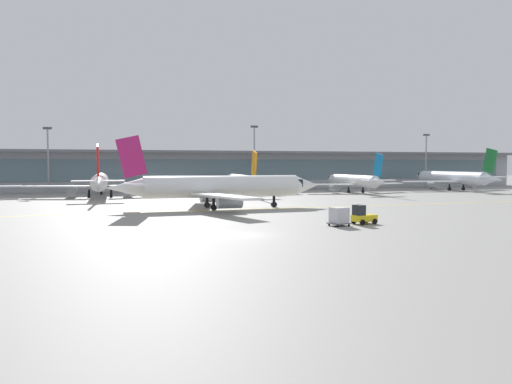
{
  "coord_description": "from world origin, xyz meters",
  "views": [
    {
      "loc": [
        -12.7,
        -43.7,
        6.56
      ],
      "look_at": [
        5.62,
        15.56,
        3.0
      ],
      "focal_mm": 35.25,
      "sensor_mm": 36.0,
      "label": 1
    }
  ],
  "objects_px": {
    "taxiing_regional_jet": "(220,187)",
    "baggage_tug": "(363,216)",
    "gate_airplane_4": "(353,181)",
    "apron_light_mast_3": "(426,158)",
    "cargo_dolly_lead": "(339,216)",
    "gate_airplane_3": "(241,182)",
    "apron_light_mast_2": "(254,155)",
    "apron_light_mast_1": "(48,157)",
    "gate_airplane_2": "(100,182)",
    "gate_airplane_5": "(453,178)"
  },
  "relations": [
    {
      "from": "gate_airplane_5",
      "to": "gate_airplane_2",
      "type": "bearing_deg",
      "value": 89.32
    },
    {
      "from": "cargo_dolly_lead",
      "to": "apron_light_mast_1",
      "type": "distance_m",
      "value": 77.19
    },
    {
      "from": "gate_airplane_5",
      "to": "taxiing_regional_jet",
      "type": "xyz_separation_m",
      "value": [
        -65.22,
        -31.77,
        0.13
      ]
    },
    {
      "from": "gate_airplane_3",
      "to": "apron_light_mast_2",
      "type": "distance_m",
      "value": 19.35
    },
    {
      "from": "baggage_tug",
      "to": "apron_light_mast_1",
      "type": "bearing_deg",
      "value": 107.36
    },
    {
      "from": "gate_airplane_2",
      "to": "apron_light_mast_3",
      "type": "relative_size",
      "value": 2.08
    },
    {
      "from": "gate_airplane_3",
      "to": "gate_airplane_4",
      "type": "distance_m",
      "value": 25.66
    },
    {
      "from": "apron_light_mast_2",
      "to": "taxiing_regional_jet",
      "type": "bearing_deg",
      "value": -112.53
    },
    {
      "from": "baggage_tug",
      "to": "cargo_dolly_lead",
      "type": "height_order",
      "value": "baggage_tug"
    },
    {
      "from": "gate_airplane_2",
      "to": "taxiing_regional_jet",
      "type": "relative_size",
      "value": 0.96
    },
    {
      "from": "gate_airplane_3",
      "to": "taxiing_regional_jet",
      "type": "distance_m",
      "value": 32.66
    },
    {
      "from": "taxiing_regional_jet",
      "to": "apron_light_mast_1",
      "type": "height_order",
      "value": "apron_light_mast_1"
    },
    {
      "from": "gate_airplane_4",
      "to": "cargo_dolly_lead",
      "type": "distance_m",
      "value": 60.7
    },
    {
      "from": "apron_light_mast_3",
      "to": "gate_airplane_5",
      "type": "bearing_deg",
      "value": -98.49
    },
    {
      "from": "baggage_tug",
      "to": "cargo_dolly_lead",
      "type": "distance_m",
      "value": 3.19
    },
    {
      "from": "gate_airplane_2",
      "to": "gate_airplane_3",
      "type": "xyz_separation_m",
      "value": [
        28.16,
        -0.69,
        -0.27
      ]
    },
    {
      "from": "gate_airplane_2",
      "to": "cargo_dolly_lead",
      "type": "height_order",
      "value": "gate_airplane_2"
    },
    {
      "from": "taxiing_regional_jet",
      "to": "cargo_dolly_lead",
      "type": "distance_m",
      "value": 24.28
    },
    {
      "from": "gate_airplane_3",
      "to": "gate_airplane_5",
      "type": "distance_m",
      "value": 53.59
    },
    {
      "from": "baggage_tug",
      "to": "apron_light_mast_3",
      "type": "xyz_separation_m",
      "value": [
        56.68,
        67.52,
        6.99
      ]
    },
    {
      "from": "gate_airplane_4",
      "to": "apron_light_mast_1",
      "type": "height_order",
      "value": "apron_light_mast_1"
    },
    {
      "from": "gate_airplane_3",
      "to": "apron_light_mast_1",
      "type": "distance_m",
      "value": 41.93
    },
    {
      "from": "gate_airplane_2",
      "to": "apron_light_mast_1",
      "type": "height_order",
      "value": "apron_light_mast_1"
    },
    {
      "from": "taxiing_regional_jet",
      "to": "baggage_tug",
      "type": "distance_m",
      "value": 24.84
    },
    {
      "from": "baggage_tug",
      "to": "apron_light_mast_2",
      "type": "bearing_deg",
      "value": 71.03
    },
    {
      "from": "gate_airplane_2",
      "to": "baggage_tug",
      "type": "xyz_separation_m",
      "value": [
        27.05,
        -53.59,
        -2.09
      ]
    },
    {
      "from": "gate_airplane_3",
      "to": "taxiing_regional_jet",
      "type": "height_order",
      "value": "taxiing_regional_jet"
    },
    {
      "from": "gate_airplane_2",
      "to": "apron_light_mast_1",
      "type": "relative_size",
      "value": 2.1
    },
    {
      "from": "cargo_dolly_lead",
      "to": "apron_light_mast_1",
      "type": "bearing_deg",
      "value": 105.09
    },
    {
      "from": "gate_airplane_4",
      "to": "gate_airplane_3",
      "type": "bearing_deg",
      "value": 88.19
    },
    {
      "from": "apron_light_mast_3",
      "to": "apron_light_mast_1",
      "type": "bearing_deg",
      "value": 179.66
    },
    {
      "from": "gate_airplane_4",
      "to": "cargo_dolly_lead",
      "type": "height_order",
      "value": "gate_airplane_4"
    },
    {
      "from": "baggage_tug",
      "to": "gate_airplane_5",
      "type": "bearing_deg",
      "value": 33.15
    },
    {
      "from": "cargo_dolly_lead",
      "to": "gate_airplane_3",
      "type": "bearing_deg",
      "value": 73.9
    },
    {
      "from": "cargo_dolly_lead",
      "to": "apron_light_mast_2",
      "type": "bearing_deg",
      "value": 68.6
    },
    {
      "from": "gate_airplane_3",
      "to": "cargo_dolly_lead",
      "type": "distance_m",
      "value": 53.73
    },
    {
      "from": "gate_airplane_5",
      "to": "apron_light_mast_1",
      "type": "bearing_deg",
      "value": 80.35
    },
    {
      "from": "cargo_dolly_lead",
      "to": "apron_light_mast_3",
      "type": "distance_m",
      "value": 90.94
    },
    {
      "from": "cargo_dolly_lead",
      "to": "taxiing_regional_jet",
      "type": "bearing_deg",
      "value": 96.26
    },
    {
      "from": "taxiing_regional_jet",
      "to": "apron_light_mast_1",
      "type": "relative_size",
      "value": 2.19
    },
    {
      "from": "apron_light_mast_1",
      "to": "gate_airplane_4",
      "type": "bearing_deg",
      "value": -13.88
    },
    {
      "from": "gate_airplane_3",
      "to": "apron_light_mast_3",
      "type": "distance_m",
      "value": 57.69
    },
    {
      "from": "gate_airplane_4",
      "to": "apron_light_mast_3",
      "type": "distance_m",
      "value": 34.04
    },
    {
      "from": "gate_airplane_2",
      "to": "taxiing_regional_jet",
      "type": "xyz_separation_m",
      "value": [
        16.51,
        -31.2,
        0.13
      ]
    },
    {
      "from": "gate_airplane_4",
      "to": "taxiing_regional_jet",
      "type": "relative_size",
      "value": 0.84
    },
    {
      "from": "cargo_dolly_lead",
      "to": "gate_airplane_5",
      "type": "bearing_deg",
      "value": 31.89
    },
    {
      "from": "gate_airplane_2",
      "to": "apron_light_mast_3",
      "type": "distance_m",
      "value": 85.02
    },
    {
      "from": "gate_airplane_4",
      "to": "apron_light_mast_2",
      "type": "height_order",
      "value": "apron_light_mast_2"
    },
    {
      "from": "gate_airplane_2",
      "to": "baggage_tug",
      "type": "height_order",
      "value": "gate_airplane_2"
    },
    {
      "from": "gate_airplane_4",
      "to": "apron_light_mast_3",
      "type": "height_order",
      "value": "apron_light_mast_3"
    }
  ]
}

